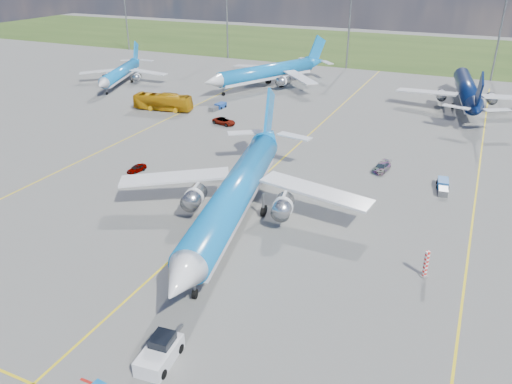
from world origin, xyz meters
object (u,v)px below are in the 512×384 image
at_px(main_airliner, 236,224).
at_px(service_car_c, 382,167).
at_px(pushback_tug, 160,352).
at_px(baggage_tug_c, 218,107).
at_px(bg_jet_nw, 122,84).
at_px(service_car_a, 137,168).
at_px(baggage_tug_w, 443,186).
at_px(service_car_b, 224,121).
at_px(apron_bus, 163,102).
at_px(bg_jet_n, 464,106).
at_px(warning_post, 426,264).
at_px(bg_jet_nnw, 267,87).

distance_m(main_airliner, service_car_c, 27.95).
xyz_separation_m(pushback_tug, baggage_tug_c, (-31.62, 68.60, -0.33)).
bearing_deg(pushback_tug, main_airliner, 95.81).
distance_m(bg_jet_nw, service_car_a, 61.25).
bearing_deg(baggage_tug_w, service_car_a, -170.33).
bearing_deg(pushback_tug, service_car_b, 107.44).
relative_size(main_airliner, service_car_a, 13.66).
xyz_separation_m(service_car_b, baggage_tug_c, (-6.38, 9.32, -0.13)).
bearing_deg(service_car_a, apron_bus, 125.35).
relative_size(bg_jet_nw, baggage_tug_c, 6.33).
bearing_deg(bg_jet_nw, baggage_tug_c, -36.33).
distance_m(service_car_b, service_car_c, 35.36).
bearing_deg(service_car_c, bg_jet_n, 87.86).
relative_size(service_car_c, baggage_tug_c, 0.85).
bearing_deg(service_car_a, service_car_c, 33.10).
bearing_deg(warning_post, service_car_c, 110.48).
bearing_deg(bg_jet_nw, baggage_tug_w, -41.65).
relative_size(warning_post, main_airliner, 0.06).
bearing_deg(main_airliner, service_car_a, 147.00).
distance_m(bg_jet_nw, baggage_tug_c, 35.84).
relative_size(main_airliner, pushback_tug, 7.21).
height_order(bg_jet_nw, service_car_b, bg_jet_nw).
height_order(bg_jet_n, baggage_tug_w, bg_jet_n).
distance_m(main_airliner, service_car_b, 41.11).
relative_size(bg_jet_nnw, pushback_tug, 6.48).
xyz_separation_m(main_airliner, service_car_c, (13.14, 24.66, 0.65)).
height_order(bg_jet_nw, service_car_a, bg_jet_nw).
bearing_deg(service_car_c, bg_jet_nw, 166.93).
relative_size(service_car_a, baggage_tug_c, 0.65).
xyz_separation_m(bg_jet_nw, bg_jet_nnw, (35.97, 13.02, 0.00)).
xyz_separation_m(bg_jet_nw, baggage_tug_c, (34.32, -10.29, 0.54)).
bearing_deg(bg_jet_n, bg_jet_nw, 1.71).
height_order(service_car_b, service_car_c, service_car_b).
bearing_deg(main_airliner, baggage_tug_c, 109.43).
relative_size(bg_jet_nw, pushback_tug, 5.12).
relative_size(bg_jet_nnw, apron_bus, 3.22).
relative_size(pushback_tug, baggage_tug_w, 1.22).
distance_m(warning_post, service_car_b, 57.57).
xyz_separation_m(main_airliner, service_car_a, (-21.57, 8.54, 0.58)).
bearing_deg(baggage_tug_w, main_airliner, -143.12).
bearing_deg(main_airliner, pushback_tug, -89.97).
relative_size(apron_bus, baggage_tug_w, 2.45).
bearing_deg(pushback_tug, baggage_tug_c, 109.13).
bearing_deg(baggage_tug_c, bg_jet_nw, 169.69).
height_order(service_car_a, baggage_tug_c, service_car_a).
xyz_separation_m(service_car_a, service_car_c, (34.71, 16.12, 0.07)).
relative_size(service_car_a, baggage_tug_w, 0.64).
bearing_deg(bg_jet_nnw, service_car_b, -56.45).
bearing_deg(service_car_a, bg_jet_nw, 138.47).
bearing_deg(bg_jet_n, baggage_tug_c, 18.67).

